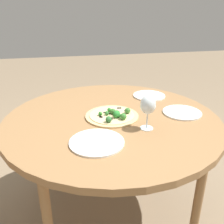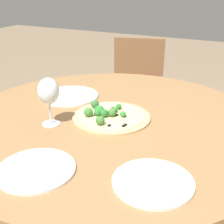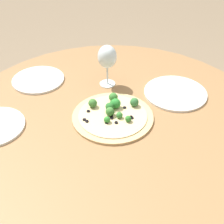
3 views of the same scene
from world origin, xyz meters
name	(u,v)px [view 3 (image 3 of 3)]	position (x,y,z in m)	size (l,w,h in m)	color
ground_plane	(113,224)	(0.00, 0.00, 0.00)	(12.00, 12.00, 0.00)	#847056
dining_table	(113,128)	(0.00, 0.00, 0.70)	(1.32, 1.32, 0.76)	olive
pizza	(112,114)	(-0.01, 0.01, 0.77)	(0.33, 0.33, 0.06)	tan
wine_glass	(107,58)	(-0.16, 0.19, 0.90)	(0.08, 0.08, 0.20)	silver
plate_near	(175,93)	(0.14, 0.30, 0.76)	(0.28, 0.28, 0.01)	white
plate_far	(38,80)	(-0.45, 0.04, 0.76)	(0.24, 0.24, 0.01)	white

